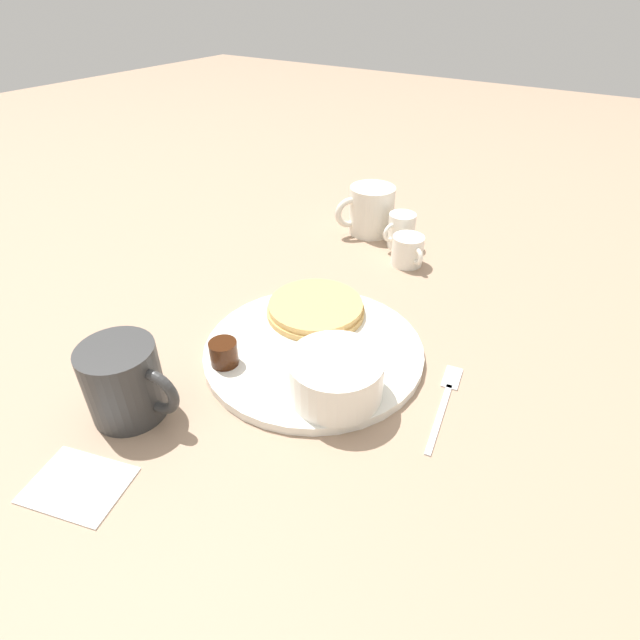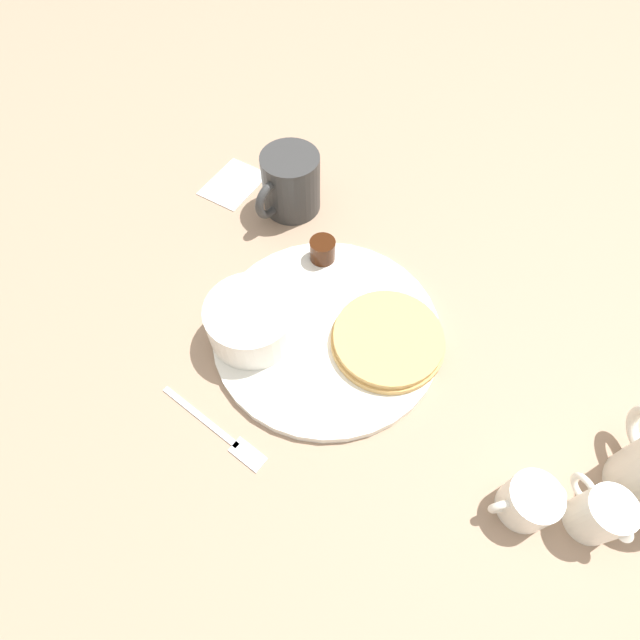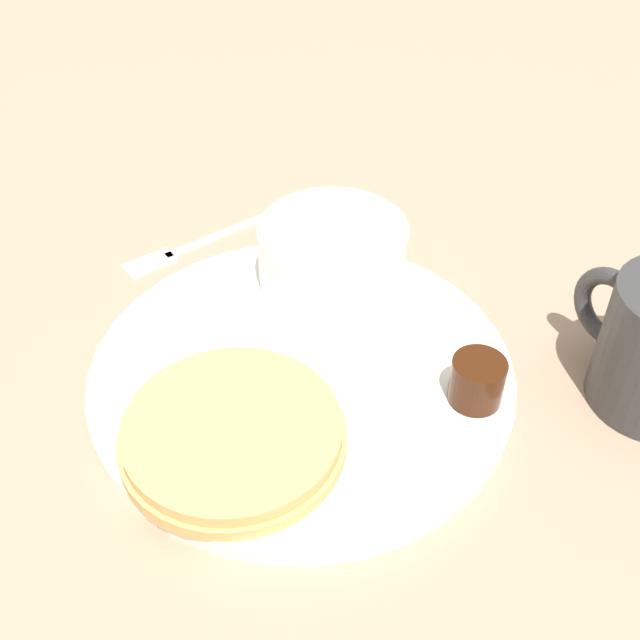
{
  "view_description": "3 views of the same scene",
  "coord_description": "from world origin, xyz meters",
  "px_view_note": "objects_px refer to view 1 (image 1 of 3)",
  "views": [
    {
      "loc": [
        -0.29,
        0.42,
        0.42
      ],
      "look_at": [
        -0.0,
        -0.01,
        0.05
      ],
      "focal_mm": 28.0,
      "sensor_mm": 36.0,
      "label": 1
    },
    {
      "loc": [
        -0.23,
        -0.23,
        0.54
      ],
      "look_at": [
        -0.01,
        0.01,
        0.03
      ],
      "focal_mm": 28.0,
      "sensor_mm": 36.0,
      "label": 2
    },
    {
      "loc": [
        0.35,
        -0.16,
        0.4
      ],
      "look_at": [
        -0.01,
        0.02,
        0.04
      ],
      "focal_mm": 45.0,
      "sensor_mm": 36.0,
      "label": 3
    }
  ],
  "objects_px": {
    "plate": "(314,350)",
    "creamer_pitcher_near": "(408,250)",
    "bowl": "(336,375)",
    "fork": "(446,396)",
    "creamer_pitcher_far": "(401,230)",
    "second_mug": "(370,210)",
    "coffee_mug": "(125,382)"
  },
  "relations": [
    {
      "from": "plate",
      "to": "coffee_mug",
      "type": "height_order",
      "value": "coffee_mug"
    },
    {
      "from": "coffee_mug",
      "to": "fork",
      "type": "xyz_separation_m",
      "value": [
        -0.29,
        -0.22,
        -0.04
      ]
    },
    {
      "from": "creamer_pitcher_near",
      "to": "creamer_pitcher_far",
      "type": "bearing_deg",
      "value": -53.8
    },
    {
      "from": "creamer_pitcher_far",
      "to": "creamer_pitcher_near",
      "type": "bearing_deg",
      "value": 126.2
    },
    {
      "from": "coffee_mug",
      "to": "creamer_pitcher_near",
      "type": "distance_m",
      "value": 0.5
    },
    {
      "from": "coffee_mug",
      "to": "creamer_pitcher_far",
      "type": "relative_size",
      "value": 1.66
    },
    {
      "from": "bowl",
      "to": "second_mug",
      "type": "distance_m",
      "value": 0.47
    },
    {
      "from": "bowl",
      "to": "coffee_mug",
      "type": "relative_size",
      "value": 0.94
    },
    {
      "from": "plate",
      "to": "creamer_pitcher_far",
      "type": "height_order",
      "value": "creamer_pitcher_far"
    },
    {
      "from": "fork",
      "to": "second_mug",
      "type": "xyz_separation_m",
      "value": [
        0.3,
        -0.35,
        0.04
      ]
    },
    {
      "from": "fork",
      "to": "second_mug",
      "type": "relative_size",
      "value": 1.44
    },
    {
      "from": "plate",
      "to": "creamer_pitcher_near",
      "type": "xyz_separation_m",
      "value": [
        0.0,
        -0.29,
        0.02
      ]
    },
    {
      "from": "creamer_pitcher_far",
      "to": "second_mug",
      "type": "height_order",
      "value": "second_mug"
    },
    {
      "from": "fork",
      "to": "creamer_pitcher_near",
      "type": "bearing_deg",
      "value": -56.22
    },
    {
      "from": "coffee_mug",
      "to": "fork",
      "type": "height_order",
      "value": "coffee_mug"
    },
    {
      "from": "plate",
      "to": "bowl",
      "type": "relative_size",
      "value": 2.63
    },
    {
      "from": "creamer_pitcher_far",
      "to": "bowl",
      "type": "bearing_deg",
      "value": 105.78
    },
    {
      "from": "plate",
      "to": "coffee_mug",
      "type": "distance_m",
      "value": 0.23
    },
    {
      "from": "bowl",
      "to": "creamer_pitcher_far",
      "type": "height_order",
      "value": "same"
    },
    {
      "from": "bowl",
      "to": "creamer_pitcher_near",
      "type": "xyz_separation_m",
      "value": [
        0.07,
        -0.35,
        -0.01
      ]
    },
    {
      "from": "creamer_pitcher_near",
      "to": "fork",
      "type": "relative_size",
      "value": 0.45
    },
    {
      "from": "creamer_pitcher_near",
      "to": "fork",
      "type": "xyz_separation_m",
      "value": [
        -0.18,
        0.27,
        -0.02
      ]
    },
    {
      "from": "bowl",
      "to": "coffee_mug",
      "type": "distance_m",
      "value": 0.23
    },
    {
      "from": "creamer_pitcher_near",
      "to": "creamer_pitcher_far",
      "type": "relative_size",
      "value": 0.98
    },
    {
      "from": "creamer_pitcher_far",
      "to": "second_mug",
      "type": "distance_m",
      "value": 0.08
    },
    {
      "from": "coffee_mug",
      "to": "creamer_pitcher_near",
      "type": "xyz_separation_m",
      "value": [
        -0.11,
        -0.49,
        -0.02
      ]
    },
    {
      "from": "creamer_pitcher_far",
      "to": "second_mug",
      "type": "bearing_deg",
      "value": -16.42
    },
    {
      "from": "creamer_pitcher_far",
      "to": "plate",
      "type": "bearing_deg",
      "value": 97.25
    },
    {
      "from": "coffee_mug",
      "to": "second_mug",
      "type": "height_order",
      "value": "coffee_mug"
    },
    {
      "from": "fork",
      "to": "creamer_pitcher_far",
      "type": "bearing_deg",
      "value": -55.82
    },
    {
      "from": "creamer_pitcher_near",
      "to": "fork",
      "type": "distance_m",
      "value": 0.33
    },
    {
      "from": "bowl",
      "to": "fork",
      "type": "height_order",
      "value": "bowl"
    }
  ]
}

